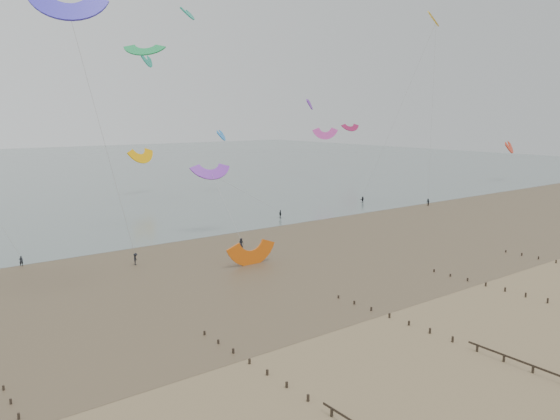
{
  "coord_description": "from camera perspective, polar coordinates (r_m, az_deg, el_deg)",
  "views": [
    {
      "loc": [
        -38.75,
        -32.85,
        21.37
      ],
      "look_at": [
        7.49,
        28.0,
        8.0
      ],
      "focal_mm": 35.0,
      "sensor_mm": 36.0,
      "label": 1
    }
  ],
  "objects": [
    {
      "name": "kitesurfers",
      "position": [
        100.45,
        -2.51,
        -1.87
      ],
      "size": [
        96.86,
        21.14,
        1.87
      ],
      "color": "black",
      "rests_on": "ground"
    },
    {
      "name": "sea_and_shore",
      "position": [
        78.62,
        -9.63,
        -5.99
      ],
      "size": [
        500.0,
        665.0,
        0.03
      ],
      "color": "#475654",
      "rests_on": "ground"
    },
    {
      "name": "grounded_kite",
      "position": [
        79.42,
        -2.95,
        -5.7
      ],
      "size": [
        6.81,
        5.32,
        3.73
      ],
      "primitive_type": null,
      "rotation": [
        1.54,
        0.0,
        0.0
      ],
      "color": "#D8570D",
      "rests_on": "ground"
    },
    {
      "name": "kites_airborne",
      "position": [
        124.3,
        -23.85,
        9.24
      ],
      "size": [
        259.42,
        123.78,
        44.75
      ],
      "color": "#F94BBE",
      "rests_on": "ground"
    },
    {
      "name": "ground",
      "position": [
        55.11,
        11.8,
        -13.11
      ],
      "size": [
        500.0,
        500.0,
        0.0
      ],
      "primitive_type": "plane",
      "color": "brown",
      "rests_on": "ground"
    },
    {
      "name": "kitesurfer_lead",
      "position": [
        86.6,
        -25.43,
        -4.84
      ],
      "size": [
        0.63,
        0.5,
        1.5
      ],
      "primitive_type": "imported",
      "rotation": [
        0.0,
        0.0,
        2.86
      ],
      "color": "black",
      "rests_on": "ground"
    }
  ]
}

